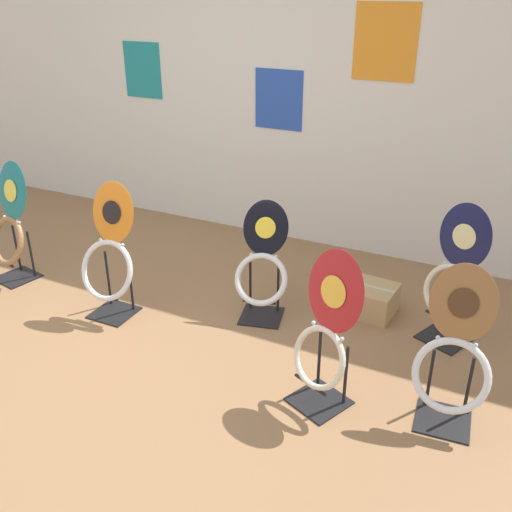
{
  "coord_description": "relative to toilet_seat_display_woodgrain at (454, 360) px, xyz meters",
  "views": [
    {
      "loc": [
        2.17,
        -2.02,
        2.09
      ],
      "look_at": [
        0.76,
        0.85,
        0.55
      ],
      "focal_mm": 40.0,
      "sensor_mm": 36.0,
      "label": 1
    }
  ],
  "objects": [
    {
      "name": "ground_plane",
      "position": [
        -2.03,
        -0.53,
        -0.38
      ],
      "size": [
        14.0,
        14.0,
        0.0
      ],
      "primitive_type": "plane",
      "color": "#8E6642"
    },
    {
      "name": "wall_back",
      "position": [
        -2.03,
        1.86,
        0.92
      ],
      "size": [
        8.0,
        0.07,
        2.6
      ],
      "color": "silver",
      "rests_on": "ground_plane"
    },
    {
      "name": "toilet_seat_display_woodgrain",
      "position": [
        0.0,
        0.0,
        0.0
      ],
      "size": [
        0.4,
        0.36,
        0.85
      ],
      "color": "black",
      "rests_on": "ground_plane"
    },
    {
      "name": "toilet_seat_display_jazz_black",
      "position": [
        -1.31,
        0.51,
        -0.02
      ],
      "size": [
        0.41,
        0.41,
        0.79
      ],
      "color": "black",
      "rests_on": "ground_plane"
    },
    {
      "name": "toilet_seat_display_teal_sax",
      "position": [
        -3.27,
        0.19,
        0.06
      ],
      "size": [
        0.41,
        0.35,
        0.91
      ],
      "color": "black",
      "rests_on": "ground_plane"
    },
    {
      "name": "toilet_seat_display_orange_sun",
      "position": [
        -2.25,
        0.1,
        0.06
      ],
      "size": [
        0.42,
        0.31,
        0.92
      ],
      "color": "black",
      "rests_on": "ground_plane"
    },
    {
      "name": "toilet_seat_display_navy_moon",
      "position": [
        -0.12,
        0.78,
        0.06
      ],
      "size": [
        0.39,
        0.37,
        0.92
      ],
      "color": "black",
      "rests_on": "ground_plane"
    },
    {
      "name": "toilet_seat_display_crimson_swirl",
      "position": [
        -0.63,
        -0.14,
        0.07
      ],
      "size": [
        0.42,
        0.37,
        0.89
      ],
      "color": "black",
      "rests_on": "ground_plane"
    },
    {
      "name": "storage_box",
      "position": [
        -0.71,
        0.89,
        -0.28
      ],
      "size": [
        0.47,
        0.35,
        0.2
      ],
      "color": "tan",
      "rests_on": "ground_plane"
    }
  ]
}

